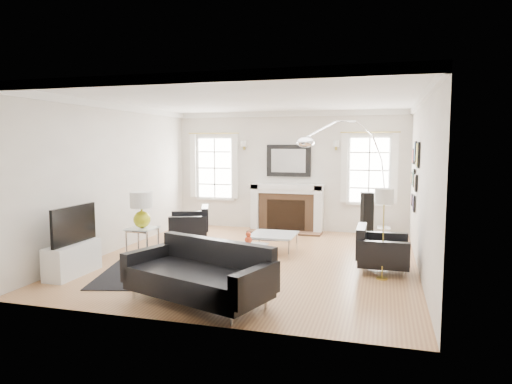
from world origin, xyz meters
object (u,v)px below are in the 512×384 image
(fireplace, at_px, (287,208))
(armchair_left, at_px, (192,225))
(gourd_lamp, at_px, (142,207))
(armchair_right, at_px, (379,251))
(arc_floor_lamp, at_px, (347,174))
(sofa, at_px, (201,276))
(coffee_table, at_px, (273,235))

(fireplace, xyz_separation_m, armchair_left, (-1.73, -1.58, -0.21))
(armchair_left, height_order, gourd_lamp, gourd_lamp)
(armchair_right, relative_size, arc_floor_lamp, 0.34)
(gourd_lamp, relative_size, arc_floor_lamp, 0.25)
(sofa, bearing_deg, gourd_lamp, 135.54)
(coffee_table, bearing_deg, armchair_left, 160.97)
(sofa, distance_m, armchair_left, 3.87)
(armchair_right, bearing_deg, fireplace, 125.66)
(coffee_table, relative_size, arc_floor_lamp, 0.32)
(armchair_left, height_order, coffee_table, armchair_left)
(coffee_table, height_order, arc_floor_lamp, arc_floor_lamp)
(armchair_left, xyz_separation_m, gourd_lamp, (-0.25, -1.61, 0.58))
(sofa, relative_size, armchair_right, 2.39)
(armchair_left, xyz_separation_m, arc_floor_lamp, (3.16, 0.79, 1.08))
(armchair_right, xyz_separation_m, coffee_table, (-1.92, 0.73, 0.01))
(sofa, relative_size, arc_floor_lamp, 0.81)
(sofa, bearing_deg, arc_floor_lamp, 70.78)
(armchair_left, bearing_deg, armchair_right, -19.90)
(coffee_table, distance_m, arc_floor_lamp, 2.18)
(sofa, height_order, coffee_table, sofa)
(armchair_right, bearing_deg, coffee_table, 159.24)
(fireplace, xyz_separation_m, armchair_right, (2.14, -2.98, -0.21))
(coffee_table, bearing_deg, fireplace, 95.55)
(fireplace, relative_size, sofa, 0.80)
(armchair_right, bearing_deg, arc_floor_lamp, 107.88)
(coffee_table, relative_size, gourd_lamp, 1.29)
(sofa, bearing_deg, coffee_table, 84.42)
(fireplace, distance_m, gourd_lamp, 3.77)
(armchair_left, distance_m, coffee_table, 2.06)
(fireplace, height_order, armchair_right, fireplace)
(armchair_right, height_order, gourd_lamp, gourd_lamp)
(fireplace, relative_size, arc_floor_lamp, 0.65)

